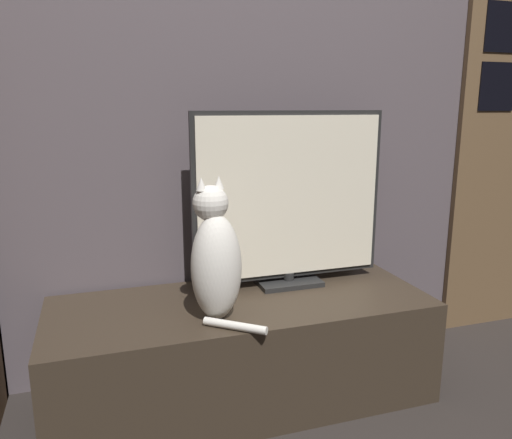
{
  "coord_description": "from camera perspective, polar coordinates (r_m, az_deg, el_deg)",
  "views": [
    {
      "loc": [
        -0.5,
        -0.81,
        1.13
      ],
      "look_at": [
        0.05,
        0.9,
        0.72
      ],
      "focal_mm": 35.0,
      "sensor_mm": 36.0,
      "label": 1
    }
  ],
  "objects": [
    {
      "name": "wall_back",
      "position": [
        2.1,
        -4.37,
        17.46
      ],
      "size": [
        4.8,
        0.05,
        2.6
      ],
      "color": "#564C51",
      "rests_on": "ground_plane"
    },
    {
      "name": "tv_stand",
      "position": [
        2.01,
        -1.58,
        -14.63
      ],
      "size": [
        1.44,
        0.55,
        0.41
      ],
      "color": "#33281E",
      "rests_on": "ground_plane"
    },
    {
      "name": "tv",
      "position": [
        2.01,
        3.85,
        2.2
      ],
      "size": [
        0.79,
        0.16,
        0.71
      ],
      "color": "black",
      "rests_on": "tv_stand"
    },
    {
      "name": "cat",
      "position": [
        1.71,
        -4.69,
        -4.55
      ],
      "size": [
        0.24,
        0.3,
        0.5
      ],
      "rotation": [
        0.0,
        0.0,
        0.29
      ],
      "color": "silver",
      "rests_on": "tv_stand"
    }
  ]
}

